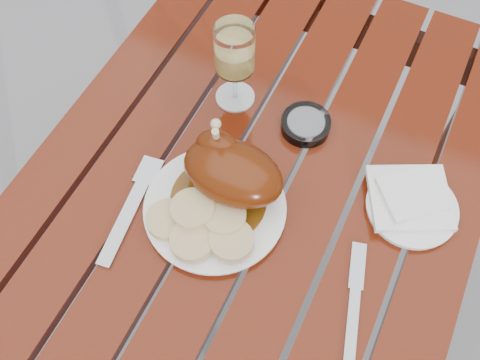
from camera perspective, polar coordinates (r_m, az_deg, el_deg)
name	(u,v)px	position (r m, az deg, el deg)	size (l,w,h in m)	color
ground	(245,310)	(1.67, 0.57, -13.66)	(60.00, 60.00, 0.00)	slate
table	(247,265)	(1.31, 0.72, -9.03)	(0.80, 1.20, 0.75)	#60200B
dinner_plate	(215,208)	(0.94, -2.68, -3.05)	(0.25, 0.25, 0.02)	white
roast_duck	(230,170)	(0.91, -1.05, 1.04)	(0.19, 0.18, 0.13)	#5A330A
bread_dumplings	(202,225)	(0.90, -4.13, -4.80)	(0.19, 0.14, 0.03)	tan
wine_glass	(235,66)	(1.02, -0.56, 12.05)	(0.08, 0.08, 0.18)	#E4C667
side_plate	(411,208)	(0.99, 17.82, -2.83)	(0.16, 0.16, 0.01)	white
napkin	(410,198)	(0.99, 17.64, -1.81)	(0.14, 0.13, 0.01)	white
ashtray	(306,124)	(1.04, 7.02, 5.90)	(0.10, 0.10, 0.02)	#B2B7BC
fork	(128,214)	(0.96, -11.88, -3.58)	(0.03, 0.21, 0.01)	gray
knife	(353,314)	(0.90, 11.97, -13.83)	(0.02, 0.19, 0.01)	gray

